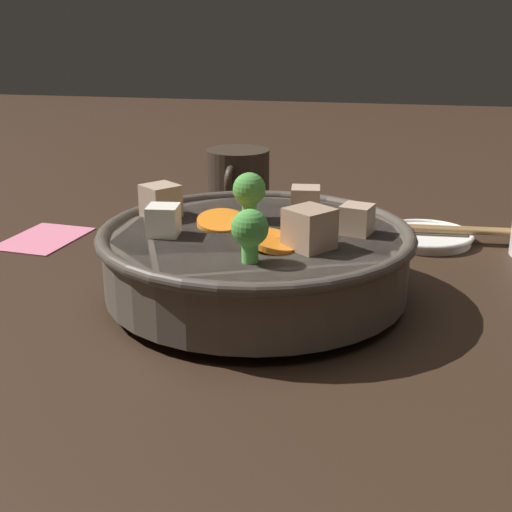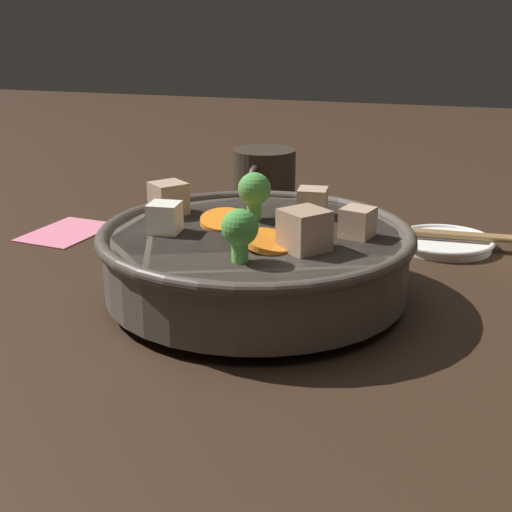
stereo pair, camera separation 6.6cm
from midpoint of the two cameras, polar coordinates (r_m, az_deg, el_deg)
name	(u,v)px [view 1 (the left image)]	position (r m, az deg, el deg)	size (l,w,h in m)	color
ground_plane	(256,299)	(0.67, -2.80, -3.49)	(3.00, 3.00, 0.00)	black
stirfry_bowl	(256,254)	(0.66, -2.87, 0.10)	(0.29, 0.29, 0.11)	#51473D
side_saucer	(425,236)	(0.85, 11.28, 1.53)	(0.11, 0.11, 0.01)	white
dark_mug	(238,178)	(0.98, -3.39, 6.25)	(0.11, 0.09, 0.08)	#33281E
napkin	(44,238)	(0.89, -18.67, 1.34)	(0.12, 0.09, 0.00)	#D16B84
chopsticks_pair	(426,228)	(0.85, 11.32, 2.14)	(0.03, 0.24, 0.01)	olive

